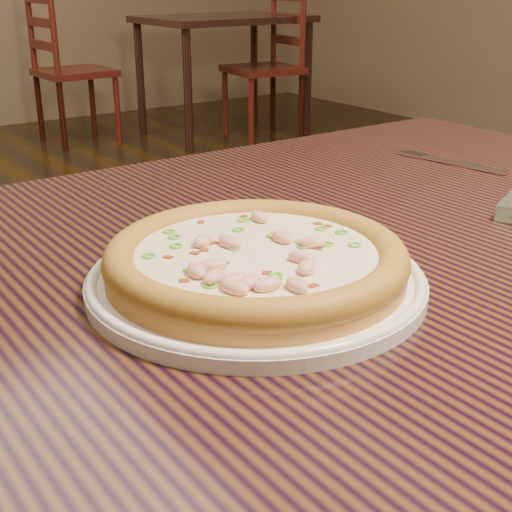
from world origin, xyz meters
TOP-DOWN VIEW (x-y plane):
  - hero_table at (-0.07, -0.08)m, footprint 1.20×0.80m
  - plate at (-0.19, -0.13)m, footprint 0.29×0.29m
  - pizza at (-0.19, -0.13)m, footprint 0.26×0.26m
  - fork at (0.29, 0.05)m, footprint 0.04×0.18m
  - bg_table_right at (2.06, 3.34)m, footprint 1.00×0.70m
  - chair_c at (1.14, 3.69)m, footprint 0.43×0.43m
  - chair_d at (2.27, 3.13)m, footprint 0.47×0.47m

SIDE VIEW (x-z plane):
  - chair_c at x=1.14m, z-range -0.04..0.91m
  - chair_d at x=2.27m, z-range -0.04..0.91m
  - hero_table at x=-0.07m, z-range 0.28..1.03m
  - bg_table_right at x=2.06m, z-range 0.28..1.03m
  - fork at x=0.29m, z-range 0.75..0.75m
  - plate at x=-0.19m, z-range 0.75..0.77m
  - pizza at x=-0.19m, z-range 0.76..0.79m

